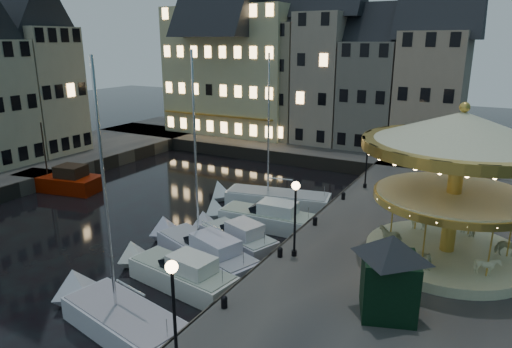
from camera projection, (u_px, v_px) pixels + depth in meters
The scene contains 30 objects.
ground at pixel (177, 256), 27.37m from camera, with size 160.00×160.00×0.00m, color black.
quay_east at pixel (440, 257), 25.74m from camera, with size 16.00×56.00×1.30m, color #474442.
quay_north at pixel (271, 143), 54.43m from camera, with size 44.00×12.00×1.30m, color #474442.
quaywall_e at pixel (309, 230), 29.45m from camera, with size 0.15×44.00×1.30m, color #47423A.
quaywall_n at pixel (262, 156), 48.46m from camera, with size 48.00×0.15×1.30m, color #47423A.
quaywall_w at pixel (17, 190), 37.21m from camera, with size 0.15×44.00×1.30m, color #47423A.
streetlamp_a at pixel (174, 300), 15.34m from camera, with size 0.44×0.44×4.17m.
streetlamp_b at pixel (295, 208), 23.75m from camera, with size 0.44×0.44×4.17m.
streetlamp_c at pixel (367, 154), 35.09m from camera, with size 0.44×0.44×4.17m.
bollard_a at pixel (224, 301), 19.66m from camera, with size 0.30×0.30×0.57m.
bollard_b at pixel (280, 252), 24.28m from camera, with size 0.30×0.30×0.57m.
bollard_c at pixel (315, 220), 28.48m from camera, with size 0.30×0.30×0.57m.
bollard_d at pixel (343, 195), 33.11m from camera, with size 0.30×0.30×0.57m.
townhouse_na at pixel (200, 78), 59.43m from camera, with size 5.50×8.00×12.80m.
townhouse_nb at pixel (236, 75), 56.76m from camera, with size 6.16×8.00×13.80m.
townhouse_nc at pixel (279, 73), 53.82m from camera, with size 6.82×8.00×14.80m.
townhouse_nd at pixel (325, 70), 51.01m from camera, with size 5.50×8.00×15.80m.
townhouse_ne at pixel (373, 86), 48.91m from camera, with size 6.16×8.00×12.80m.
townhouse_nf at pixel (433, 83), 45.97m from camera, with size 6.82×8.00×13.80m.
townhouse_wc at pixel (37, 81), 46.24m from camera, with size 8.80×5.50×14.20m.
hotel_corner at pixel (236, 63), 56.32m from camera, with size 17.60×9.00×16.80m.
motorboat_a at pixel (118, 318), 20.31m from camera, with size 7.54×3.69×12.47m.
motorboat_b at pixel (177, 273), 23.98m from camera, with size 7.28×2.96×2.15m.
motorboat_c at pixel (202, 250), 26.53m from camera, with size 8.35×4.71×11.24m.
motorboat_d at pixel (234, 238), 28.33m from camera, with size 6.38×3.91×2.15m.
motorboat_e at pixel (262, 218), 31.52m from camera, with size 7.66×2.60×2.15m.
motorboat_f at pixel (271, 199), 35.59m from camera, with size 9.10×4.01×12.04m.
red_fishing_boat at pixel (60, 182), 39.32m from camera, with size 8.07×4.09×6.01m.
carousel at pixel (458, 159), 22.64m from camera, with size 9.47×9.47×8.29m.
ticket_kiosk at pixel (391, 261), 18.66m from camera, with size 3.48×3.48×4.07m.
Camera 1 is at (16.17, -19.50, 12.41)m, focal length 32.00 mm.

